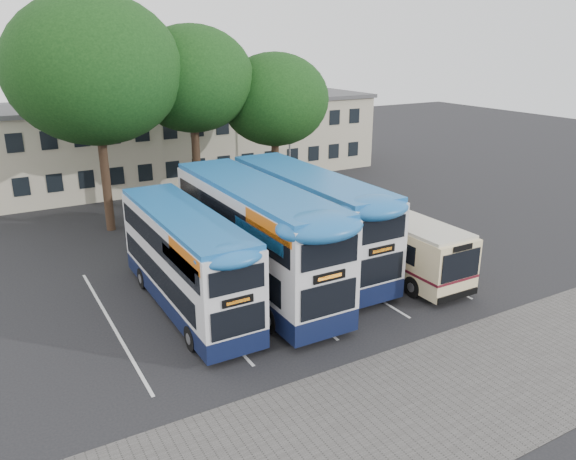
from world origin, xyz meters
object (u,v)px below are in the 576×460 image
at_px(lamp_post, 290,120).
at_px(tree_right, 275,100).
at_px(bus_dd_left, 185,256).
at_px(bus_dd_right, 308,216).
at_px(tree_mid, 192,79).
at_px(tree_left, 94,70).
at_px(bus_single, 385,236).
at_px(bus_dd_mid, 255,233).

bearing_deg(lamp_post, tree_right, -132.11).
bearing_deg(lamp_post, bus_dd_left, -132.00).
height_order(bus_dd_left, bus_dd_right, bus_dd_right).
distance_m(tree_mid, tree_right, 5.45).
xyz_separation_m(lamp_post, tree_mid, (-8.31, -2.74, 3.25)).
bearing_deg(tree_left, bus_dd_left, -88.06).
bearing_deg(bus_dd_left, lamp_post, 48.00).
xyz_separation_m(tree_left, bus_single, (10.26, -12.43, -7.43)).
bearing_deg(tree_left, tree_mid, 5.33).
bearing_deg(tree_mid, tree_right, -7.38).
height_order(lamp_post, bus_dd_mid, lamp_post).
distance_m(lamp_post, bus_dd_right, 15.58).
bearing_deg(bus_dd_left, bus_single, -3.45).
relative_size(lamp_post, bus_dd_left, 0.91).
distance_m(tree_mid, bus_dd_right, 12.48).
relative_size(tree_mid, tree_right, 1.16).
bearing_deg(bus_dd_right, bus_single, -31.84).
bearing_deg(lamp_post, bus_dd_mid, -124.85).
distance_m(bus_dd_left, bus_dd_right, 6.81).
bearing_deg(bus_dd_left, bus_dd_mid, 4.23).
xyz_separation_m(bus_dd_left, bus_single, (9.86, -0.59, -0.68)).
bearing_deg(bus_single, tree_mid, 109.40).
distance_m(bus_dd_left, bus_single, 9.90).
distance_m(tree_mid, bus_dd_left, 14.76).
bearing_deg(bus_dd_right, tree_mid, 97.10).
height_order(bus_dd_mid, bus_dd_right, bus_dd_mid).
height_order(lamp_post, tree_right, tree_right).
height_order(tree_mid, bus_dd_right, tree_mid).
height_order(bus_dd_right, bus_single, bus_dd_right).
relative_size(bus_dd_right, bus_single, 1.17).
bearing_deg(bus_single, bus_dd_mid, 172.80).
xyz_separation_m(tree_mid, bus_dd_mid, (-2.04, -12.13, -5.69)).
distance_m(tree_mid, bus_single, 15.30).
distance_m(lamp_post, tree_mid, 9.34).
distance_m(tree_right, bus_dd_left, 16.40).
relative_size(lamp_post, bus_single, 0.95).
height_order(tree_right, bus_dd_left, tree_right).
bearing_deg(tree_left, bus_dd_right, -55.94).
bearing_deg(bus_single, lamp_post, 76.59).
relative_size(tree_left, tree_right, 1.32).
bearing_deg(bus_dd_mid, bus_dd_left, -175.77).
height_order(tree_left, bus_dd_right, tree_left).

